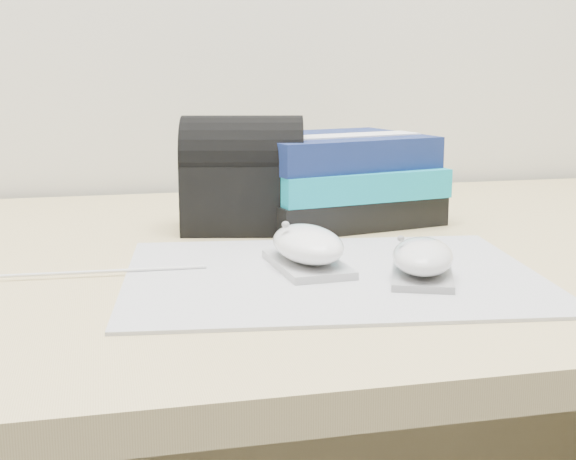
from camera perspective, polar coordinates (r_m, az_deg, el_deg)
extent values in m
cube|color=tan|center=(0.92, 5.78, -1.72)|extent=(1.60, 0.80, 0.03)
cube|color=tan|center=(1.39, 0.26, -12.89)|extent=(1.52, 0.03, 0.35)
cube|color=#94959C|center=(0.76, 3.14, -3.20)|extent=(0.42, 0.35, 0.00)
cube|color=#AAAAAD|center=(0.78, 1.41, -2.46)|extent=(0.07, 0.12, 0.01)
ellipsoid|color=white|center=(0.77, 1.41, -0.99)|extent=(0.07, 0.12, 0.03)
ellipsoid|color=#979799|center=(0.77, -0.17, 0.39)|extent=(0.01, 0.01, 0.01)
cube|color=gray|center=(0.75, 9.52, -3.19)|extent=(0.09, 0.11, 0.01)
ellipsoid|color=silver|center=(0.75, 9.56, -1.84)|extent=(0.09, 0.11, 0.03)
ellipsoid|color=gray|center=(0.74, 8.03, -0.60)|extent=(0.01, 0.01, 0.01)
cylinder|color=silver|center=(0.78, -14.70, -2.95)|extent=(0.24, 0.01, 0.00)
cube|color=black|center=(1.03, 3.38, 1.67)|extent=(0.26, 0.22, 0.04)
cube|color=#119EB9|center=(1.02, 3.74, 3.61)|extent=(0.25, 0.21, 0.03)
cube|color=navy|center=(1.02, 3.22, 5.68)|extent=(0.25, 0.22, 0.04)
cube|color=white|center=(1.00, 3.61, 6.69)|extent=(0.22, 0.10, 0.00)
cube|color=black|center=(0.97, -3.22, 2.43)|extent=(0.16, 0.13, 0.08)
cylinder|color=black|center=(0.96, -3.25, 5.19)|extent=(0.16, 0.13, 0.10)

